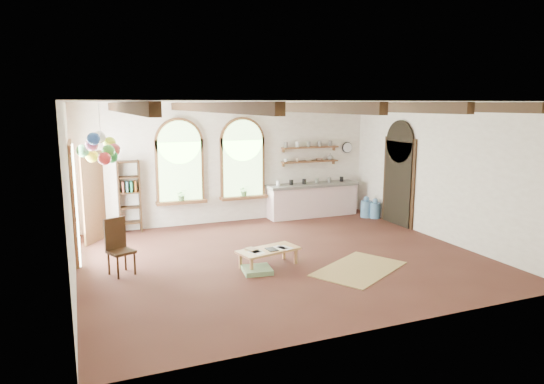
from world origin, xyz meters
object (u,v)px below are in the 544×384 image
coffee_table (268,251)px  balloon_cluster (101,149)px  side_chair (121,258)px  kitchen_counter (312,200)px

coffee_table → balloon_cluster: bearing=158.1°
side_chair → coffee_table: bearing=-12.4°
coffee_table → balloon_cluster: balloon_cluster is taller
kitchen_counter → side_chair: 6.26m
kitchen_counter → balloon_cluster: balloon_cluster is taller
kitchen_counter → coffee_table: (-2.76, -3.58, -0.17)m
side_chair → balloon_cluster: size_ratio=0.93×
kitchen_counter → side_chair: bearing=-151.6°
side_chair → balloon_cluster: (-0.21, 0.58, 2.02)m
side_chair → kitchen_counter: bearing=28.4°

